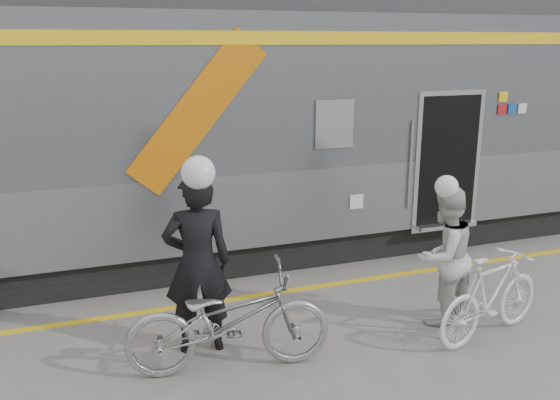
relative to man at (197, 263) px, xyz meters
name	(u,v)px	position (x,y,z in m)	size (l,w,h in m)	color
ground	(288,382)	(0.70, -1.00, -1.03)	(90.00, 90.00, 0.00)	slate
train	(286,125)	(2.22, 3.20, 1.02)	(24.00, 3.17, 4.10)	black
safety_strip	(233,299)	(0.70, 1.15, -1.03)	(24.00, 0.12, 0.01)	yellow
man	(197,263)	(0.00, 0.00, 0.00)	(0.75, 0.50, 2.07)	black
bicycle_left	(229,320)	(0.20, -0.55, -0.46)	(0.76, 2.17, 1.14)	#96989C
woman	(444,256)	(2.98, -0.35, -0.17)	(0.84, 0.65, 1.73)	silver
bicycle_right	(491,296)	(3.28, -0.90, -0.51)	(0.49, 1.74, 1.05)	silver
helmet_man	(193,155)	(0.00, 0.00, 1.21)	(0.36, 0.36, 0.36)	white
helmet_woman	(450,176)	(2.98, -0.35, 0.83)	(0.28, 0.28, 0.28)	white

